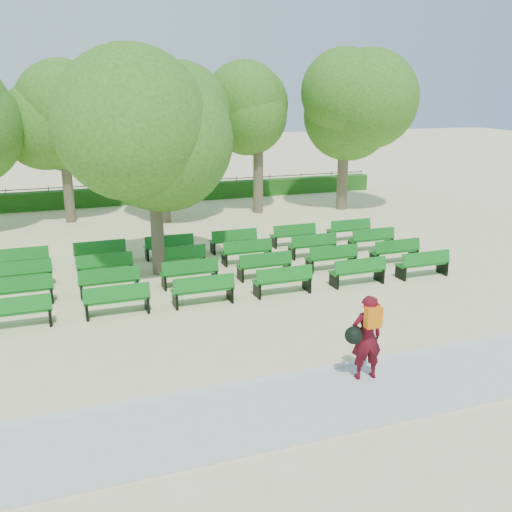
{
  "coord_description": "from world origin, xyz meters",
  "views": [
    {
      "loc": [
        -4.76,
        -16.12,
        5.8
      ],
      "look_at": [
        0.66,
        -1.0,
        1.1
      ],
      "focal_mm": 40.0,
      "sensor_mm": 36.0,
      "label": 1
    }
  ],
  "objects": [
    {
      "name": "tree_among",
      "position": [
        -1.75,
        1.69,
        4.09
      ],
      "size": [
        4.61,
        4.61,
        6.18
      ],
      "color": "brown",
      "rests_on": "ground"
    },
    {
      "name": "paving",
      "position": [
        0.0,
        -7.4,
        0.03
      ],
      "size": [
        30.0,
        2.2,
        0.06
      ],
      "primitive_type": "cube",
      "color": "#BAB9B5",
      "rests_on": "ground"
    },
    {
      "name": "curb",
      "position": [
        0.0,
        -6.25,
        0.05
      ],
      "size": [
        30.0,
        0.12,
        0.1
      ],
      "primitive_type": "cube",
      "color": "silver",
      "rests_on": "ground"
    },
    {
      "name": "fence",
      "position": [
        0.0,
        14.4,
        0.0
      ],
      "size": [
        26.0,
        0.1,
        1.02
      ],
      "primitive_type": null,
      "color": "black",
      "rests_on": "ground"
    },
    {
      "name": "bench_array",
      "position": [
        0.14,
        0.97,
        0.09
      ],
      "size": [
        1.75,
        0.6,
        1.09
      ],
      "rotation": [
        0.0,
        0.0,
        0.04
      ],
      "color": "#136E1B",
      "rests_on": "ground"
    },
    {
      "name": "tree_line",
      "position": [
        0.0,
        10.0,
        0.0
      ],
      "size": [
        21.8,
        6.8,
        7.04
      ],
      "primitive_type": null,
      "color": "#3A731E",
      "rests_on": "ground"
    },
    {
      "name": "ground",
      "position": [
        0.0,
        0.0,
        0.0
      ],
      "size": [
        120.0,
        120.0,
        0.0
      ],
      "primitive_type": "plane",
      "color": "beige"
    },
    {
      "name": "person",
      "position": [
        0.92,
        -6.87,
        0.99
      ],
      "size": [
        0.87,
        0.54,
        1.8
      ],
      "rotation": [
        0.0,
        0.0,
        3.04
      ],
      "color": "#4E0B15",
      "rests_on": "ground"
    },
    {
      "name": "hedge",
      "position": [
        0.0,
        14.0,
        0.45
      ],
      "size": [
        26.0,
        0.7,
        0.9
      ],
      "primitive_type": "cube",
      "color": "#1F5716",
      "rests_on": "ground"
    }
  ]
}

